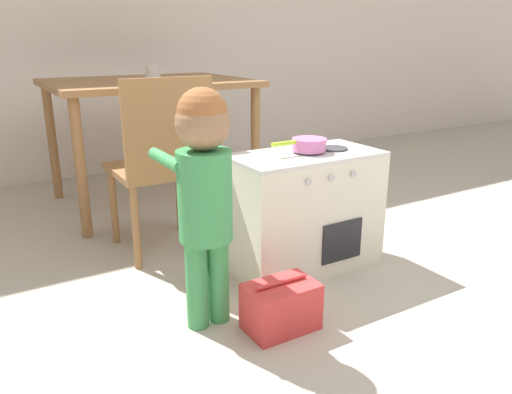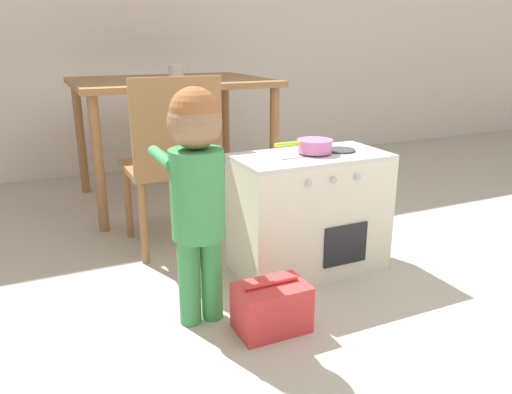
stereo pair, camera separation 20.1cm
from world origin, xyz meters
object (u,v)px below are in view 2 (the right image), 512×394
(toy_pot, at_px, (314,145))
(toy_basket, at_px, (272,307))
(play_kitchen, at_px, (309,213))
(child_figure, at_px, (196,177))
(dining_table, at_px, (171,94))
(dining_chair_near, at_px, (172,160))
(cup_on_table, at_px, (176,72))

(toy_pot, xyz_separation_m, toy_basket, (-0.40, -0.39, -0.49))
(toy_basket, bearing_deg, play_kitchen, 45.54)
(play_kitchen, relative_size, toy_basket, 2.61)
(child_figure, xyz_separation_m, dining_table, (0.34, 1.50, 0.13))
(toy_pot, height_order, toy_basket, toy_pot)
(toy_pot, relative_size, dining_chair_near, 0.31)
(toy_pot, bearing_deg, dining_table, 101.82)
(child_figure, distance_m, dining_table, 1.54)
(play_kitchen, relative_size, child_figure, 0.77)
(cup_on_table, bearing_deg, toy_basket, -96.10)
(toy_pot, height_order, child_figure, child_figure)
(dining_chair_near, relative_size, cup_on_table, 9.16)
(play_kitchen, distance_m, dining_chair_near, 0.71)
(dining_chair_near, bearing_deg, toy_basket, -83.02)
(toy_basket, relative_size, cup_on_table, 2.74)
(cup_on_table, bearing_deg, toy_pot, -81.05)
(play_kitchen, relative_size, dining_chair_near, 0.78)
(dining_chair_near, bearing_deg, dining_table, 73.97)
(play_kitchen, height_order, toy_basket, play_kitchen)
(dining_table, relative_size, dining_chair_near, 1.36)
(toy_basket, xyz_separation_m, dining_chair_near, (-0.11, 0.86, 0.37))
(play_kitchen, relative_size, toy_pot, 2.49)
(toy_pot, bearing_deg, dining_chair_near, 136.75)
(child_figure, xyz_separation_m, toy_basket, (0.21, -0.18, -0.47))
(toy_pot, height_order, dining_chair_near, dining_chair_near)
(toy_basket, distance_m, cup_on_table, 1.89)
(toy_pot, relative_size, child_figure, 0.31)
(toy_pot, xyz_separation_m, child_figure, (-0.60, -0.22, -0.02))
(dining_chair_near, bearing_deg, child_figure, -98.50)
(toy_basket, height_order, dining_chair_near, dining_chair_near)
(play_kitchen, bearing_deg, toy_basket, -134.46)
(dining_chair_near, bearing_deg, toy_pot, -43.25)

